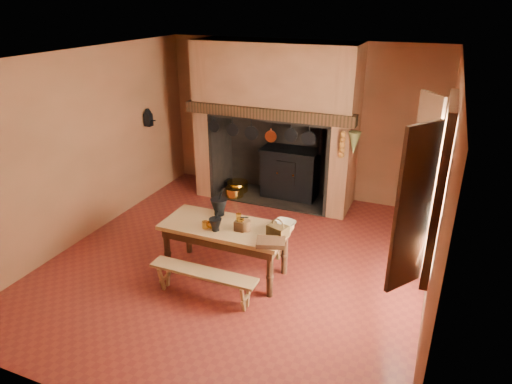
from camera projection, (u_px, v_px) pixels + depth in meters
floor at (238, 261)px, 6.47m from camera, size 5.50×5.50×0.00m
ceiling at (234, 58)px, 5.36m from camera, size 5.50×5.50×0.00m
back_wall at (300, 120)px, 8.25m from camera, size 5.00×0.02×2.80m
wall_left at (84, 147)px, 6.79m from camera, size 0.02×5.50×2.80m
wall_right at (441, 199)px, 5.04m from camera, size 0.02×5.50×2.80m
wall_front at (90, 282)px, 3.58m from camera, size 5.00×0.02×2.80m
chimney_breast at (276, 101)px, 7.82m from camera, size 2.95×0.96×2.80m
iron_range at (291, 172)px, 8.37m from camera, size 1.12×0.55×1.60m
hearth_pans at (236, 188)px, 8.68m from camera, size 0.51×0.62×0.20m
hanging_pans at (263, 134)px, 7.59m from camera, size 1.92×0.29×0.27m
onion_string at (342, 145)px, 7.11m from camera, size 0.12×0.10×0.46m
herb_bunch at (354, 143)px, 7.03m from camera, size 0.20×0.20×0.35m
window at (429, 185)px, 4.63m from camera, size 0.39×1.75×1.76m
wall_coffee_mill at (148, 116)px, 8.03m from camera, size 0.23×0.16×0.31m
work_table at (225, 233)px, 5.98m from camera, size 1.66×0.74×0.72m
bench_front at (203, 278)px, 5.58m from camera, size 1.39×0.24×0.39m
bench_back at (244, 234)px, 6.64m from camera, size 1.33×0.23×0.37m
mortar_large at (219, 206)px, 6.17m from camera, size 0.23×0.23×0.40m
mortar_small at (215, 224)px, 5.77m from camera, size 0.16×0.16×0.28m
coffee_grinder at (240, 225)px, 5.79m from camera, size 0.18×0.13×0.21m
brass_mug_a at (205, 225)px, 5.85m from camera, size 0.09×0.09×0.09m
brass_mug_b at (239, 216)px, 6.09m from camera, size 0.09×0.09×0.08m
mixing_bowl at (284, 225)px, 5.88m from camera, size 0.33×0.33×0.07m
stoneware_crock at (246, 226)px, 5.78m from camera, size 0.14×0.14×0.14m
glass_jar at (280, 227)px, 5.73m from camera, size 0.09×0.09×0.15m
wicker_basket at (278, 230)px, 5.66m from camera, size 0.28×0.24×0.23m
wooden_tray at (271, 242)px, 5.47m from camera, size 0.40×0.34×0.06m
brass_cup at (212, 225)px, 5.85m from camera, size 0.14×0.14×0.09m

